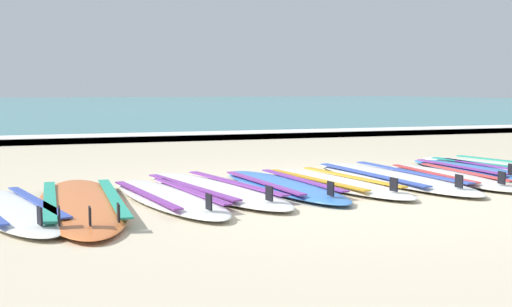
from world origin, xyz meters
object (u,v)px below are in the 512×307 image
at_px(surfboard_1, 9,209).
at_px(surfboard_6, 333,182).
at_px(surfboard_3, 168,197).
at_px(surfboard_9, 473,170).
at_px(surfboard_5, 282,185).
at_px(surfboard_8, 448,176).
at_px(surfboard_10, 504,167).
at_px(surfboard_2, 82,203).
at_px(surfboard_4, 212,189).
at_px(surfboard_7, 389,177).

xyz_separation_m(surfboard_1, surfboard_6, (2.75, 0.46, -0.00)).
bearing_deg(surfboard_3, surfboard_9, 11.41).
bearing_deg(surfboard_5, surfboard_6, 3.42).
bearing_deg(surfboard_1, surfboard_3, 6.82).
height_order(surfboard_1, surfboard_6, same).
bearing_deg(surfboard_3, surfboard_5, 15.24).
bearing_deg(surfboard_9, surfboard_1, -169.75).
xyz_separation_m(surfboard_8, surfboard_10, (1.05, 0.45, -0.00)).
relative_size(surfboard_2, surfboard_6, 1.16).
relative_size(surfboard_3, surfboard_4, 0.88).
bearing_deg(surfboard_7, surfboard_3, -168.10).
distance_m(surfboard_3, surfboard_8, 2.84).
height_order(surfboard_4, surfboard_9, same).
bearing_deg(surfboard_6, surfboard_10, 11.04).
height_order(surfboard_2, surfboard_9, same).
relative_size(surfboard_4, surfboard_7, 0.93).
distance_m(surfboard_2, surfboard_4, 1.15).
bearing_deg(surfboard_6, surfboard_2, -170.55).
bearing_deg(surfboard_3, surfboard_6, 11.50).
bearing_deg(surfboard_8, surfboard_6, 179.72).
bearing_deg(surfboard_7, surfboard_10, 10.28).
xyz_separation_m(surfboard_7, surfboard_10, (1.61, 0.29, 0.00)).
distance_m(surfboard_1, surfboard_8, 4.01).
bearing_deg(surfboard_7, surfboard_2, -169.77).
xyz_separation_m(surfboard_2, surfboard_9, (4.06, 0.74, 0.00)).
bearing_deg(surfboard_6, surfboard_3, -168.50).
relative_size(surfboard_6, surfboard_9, 1.10).
bearing_deg(surfboard_1, surfboard_7, 10.19).
distance_m(surfboard_6, surfboard_8, 1.23).
xyz_separation_m(surfboard_5, surfboard_8, (1.75, 0.02, 0.00)).
bearing_deg(surfboard_3, surfboard_1, -173.18).
distance_m(surfboard_2, surfboard_8, 3.50).
distance_m(surfboard_3, surfboard_10, 3.95).
distance_m(surfboard_1, surfboard_6, 2.79).
bearing_deg(surfboard_4, surfboard_2, -162.50).
distance_m(surfboard_4, surfboard_9, 2.98).
bearing_deg(surfboard_6, surfboard_1, -170.46).
height_order(surfboard_6, surfboard_10, same).
relative_size(surfboard_5, surfboard_8, 1.09).
distance_m(surfboard_4, surfboard_7, 1.84).
relative_size(surfboard_7, surfboard_8, 1.30).
distance_m(surfboard_1, surfboard_5, 2.28).
distance_m(surfboard_6, surfboard_7, 0.69).
bearing_deg(surfboard_9, surfboard_8, -147.24).
bearing_deg(surfboard_4, surfboard_10, 7.85).
bearing_deg(surfboard_10, surfboard_4, -172.15).
height_order(surfboard_1, surfboard_9, same).
height_order(surfboard_7, surfboard_10, same).
distance_m(surfboard_1, surfboard_3, 1.17).
bearing_deg(surfboard_9, surfboard_5, -170.40).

